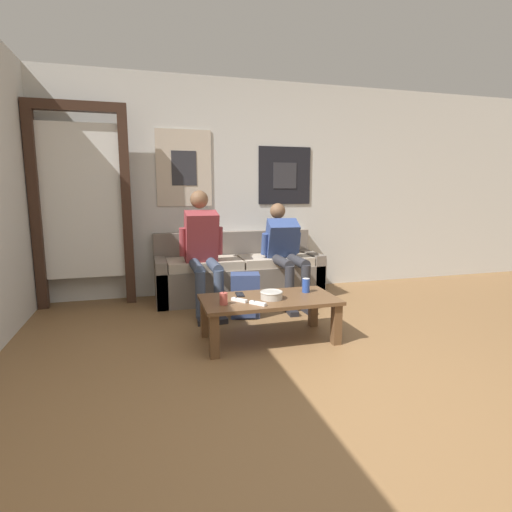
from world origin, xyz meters
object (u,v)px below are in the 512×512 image
couch (239,274)px  person_seated_teen (285,249)px  cell_phone (240,294)px  ceramic_bowl (271,295)px  person_seated_adult (203,246)px  backpack (245,296)px  game_controller_near_left (239,300)px  pillar_candle (224,299)px  drink_can_blue (306,285)px  coffee_table (269,305)px  game_controller_near_right (258,303)px

couch → person_seated_teen: size_ratio=1.74×
cell_phone → ceramic_bowl: bearing=-40.2°
person_seated_adult → ceramic_bowl: size_ratio=6.68×
backpack → game_controller_near_left: (-0.23, -0.71, 0.17)m
couch → pillar_candle: couch is taller
couch → pillar_candle: 1.60m
pillar_candle → cell_phone: pillar_candle is taller
couch → ceramic_bowl: 1.47m
ceramic_bowl → drink_can_blue: 0.38m
drink_can_blue → cell_phone: drink_can_blue is taller
coffee_table → pillar_candle: pillar_candle is taller
coffee_table → game_controller_near_left: bearing=-171.3°
person_seated_adult → drink_can_blue: person_seated_adult is taller
game_controller_near_left → game_controller_near_right: bearing=-48.1°
ceramic_bowl → pillar_candle: 0.42m
person_seated_adult → cell_phone: (0.18, -0.93, -0.30)m
person_seated_adult → person_seated_teen: (0.92, 0.01, -0.07)m
ceramic_bowl → person_seated_adult: bearing=109.7°
person_seated_adult → pillar_candle: size_ratio=11.65×
ceramic_bowl → coffee_table: bearing=104.6°
couch → game_controller_near_left: bearing=-103.0°
drink_can_blue → game_controller_near_left: bearing=-168.3°
person_seated_teen → person_seated_adult: bearing=-179.2°
drink_can_blue → game_controller_near_left: drink_can_blue is taller
couch → person_seated_teen: bearing=-35.7°
game_controller_near_left → cell_phone: game_controller_near_left is taller
coffee_table → person_seated_adult: bearing=109.8°
person_seated_teen → game_controller_near_left: bearing=-125.1°
person_seated_teen → game_controller_near_right: 1.45m
game_controller_near_right → drink_can_blue: bearing=27.0°
pillar_candle → game_controller_near_right: bearing=-17.1°
person_seated_adult → backpack: 0.71m
couch → coffee_table: couch is taller
ceramic_bowl → game_controller_near_right: size_ratio=1.42×
game_controller_near_left → couch: bearing=77.0°
couch → drink_can_blue: 1.37m
person_seated_teen → pillar_candle: 1.52m
backpack → pillar_candle: pillar_candle is taller
ceramic_bowl → game_controller_near_right: (-0.16, -0.13, -0.02)m
ceramic_bowl → cell_phone: (-0.22, 0.19, -0.03)m
person_seated_teen → ceramic_bowl: 1.26m
game_controller_near_left → game_controller_near_right: 0.18m
game_controller_near_left → coffee_table: bearing=8.7°
game_controller_near_left → pillar_candle: bearing=-159.2°
person_seated_adult → cell_phone: person_seated_adult is taller
game_controller_near_right → coffee_table: bearing=49.5°
pillar_candle → ceramic_bowl: bearing=7.8°
game_controller_near_left → cell_phone: bearing=75.5°
person_seated_teen → game_controller_near_right: bearing=-118.3°
drink_can_blue → game_controller_near_left: (-0.63, -0.13, -0.05)m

